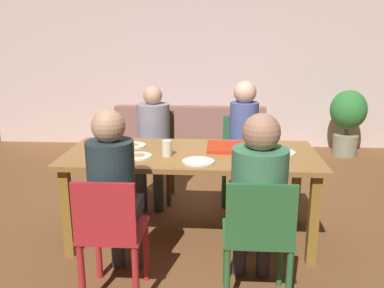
% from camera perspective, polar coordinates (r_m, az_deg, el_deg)
% --- Properties ---
extents(ground_plane, '(20.00, 20.00, 0.00)m').
position_cam_1_polar(ground_plane, '(3.61, -0.11, -12.97)').
color(ground_plane, brown).
extents(back_wall, '(6.80, 0.12, 2.95)m').
position_cam_1_polar(back_wall, '(6.34, 1.93, 13.01)').
color(back_wall, beige).
rests_on(back_wall, ground).
extents(dining_table, '(2.07, 0.90, 0.77)m').
position_cam_1_polar(dining_table, '(3.34, -0.12, -2.63)').
color(dining_table, '#9B6834').
rests_on(dining_table, ground).
extents(chair_0, '(0.44, 0.44, 0.88)m').
position_cam_1_polar(chair_0, '(4.27, 7.14, -1.38)').
color(chair_0, '#2D6742').
rests_on(chair_0, ground).
extents(person_0, '(0.29, 0.48, 1.27)m').
position_cam_1_polar(person_0, '(4.07, 7.36, 1.45)').
color(person_0, '#42413D').
rests_on(person_0, ground).
extents(chair_1, '(0.40, 0.42, 0.87)m').
position_cam_1_polar(chair_1, '(2.66, -11.38, -12.43)').
color(chair_1, red).
rests_on(chair_1, ground).
extents(person_1, '(0.30, 0.54, 1.27)m').
position_cam_1_polar(person_1, '(2.68, -10.87, -6.15)').
color(person_1, '#3C3D46').
rests_on(person_1, ground).
extents(chair_2, '(0.43, 0.40, 0.88)m').
position_cam_1_polar(chair_2, '(2.58, 9.32, -12.76)').
color(chair_2, '#2B6534').
rests_on(chair_2, ground).
extents(person_2, '(0.34, 0.51, 1.26)m').
position_cam_1_polar(person_2, '(2.59, 9.29, -6.61)').
color(person_2, '#393141').
rests_on(person_2, ground).
extents(chair_3, '(0.40, 0.40, 0.93)m').
position_cam_1_polar(chair_3, '(4.31, -5.19, -1.23)').
color(chair_3, brown).
rests_on(chair_3, ground).
extents(person_3, '(0.33, 0.51, 1.21)m').
position_cam_1_polar(person_3, '(4.12, -5.55, 1.21)').
color(person_3, '#2D3C3A').
rests_on(person_3, ground).
extents(pizza_box_0, '(0.36, 0.36, 0.03)m').
position_cam_1_polar(pizza_box_0, '(3.44, 5.17, -0.45)').
color(pizza_box_0, red).
rests_on(pizza_box_0, dining_table).
extents(plate_0, '(0.25, 0.25, 0.01)m').
position_cam_1_polar(plate_0, '(3.06, 0.88, -2.47)').
color(plate_0, white).
rests_on(plate_0, dining_table).
extents(plate_1, '(0.22, 0.22, 0.03)m').
position_cam_1_polar(plate_1, '(3.23, -7.65, -1.63)').
color(plate_1, white).
rests_on(plate_1, dining_table).
extents(plate_2, '(0.25, 0.25, 0.03)m').
position_cam_1_polar(plate_2, '(3.39, 12.31, -1.07)').
color(plate_2, white).
rests_on(plate_2, dining_table).
extents(plate_3, '(0.24, 0.24, 0.03)m').
position_cam_1_polar(plate_3, '(3.55, -8.42, -0.14)').
color(plate_3, white).
rests_on(plate_3, dining_table).
extents(drinking_glass_0, '(0.08, 0.08, 0.11)m').
position_cam_1_polar(drinking_glass_0, '(3.50, -12.46, 0.22)').
color(drinking_glass_0, silver).
rests_on(drinking_glass_0, dining_table).
extents(drinking_glass_1, '(0.08, 0.08, 0.11)m').
position_cam_1_polar(drinking_glass_1, '(3.57, 10.08, 0.62)').
color(drinking_glass_1, silver).
rests_on(drinking_glass_1, dining_table).
extents(drinking_glass_2, '(0.08, 0.08, 0.13)m').
position_cam_1_polar(drinking_glass_2, '(3.22, -3.55, -0.59)').
color(drinking_glass_2, silver).
rests_on(drinking_glass_2, dining_table).
extents(drinking_glass_3, '(0.07, 0.07, 0.13)m').
position_cam_1_polar(drinking_glass_3, '(2.98, 12.05, -2.14)').
color(drinking_glass_3, '#B1512C').
rests_on(drinking_glass_3, dining_table).
extents(couch, '(1.99, 0.90, 0.80)m').
position_cam_1_polar(couch, '(5.74, -0.08, 0.67)').
color(couch, '#94635A').
rests_on(couch, ground).
extents(potted_plant, '(0.51, 0.51, 0.95)m').
position_cam_1_polar(potted_plant, '(6.24, 21.14, 3.58)').
color(potted_plant, gray).
rests_on(potted_plant, ground).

